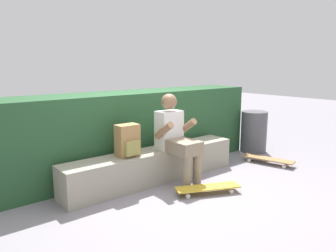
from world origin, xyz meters
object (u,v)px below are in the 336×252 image
Objects in this scene: skateboard_near_person at (208,188)px; backpack_on_bench at (128,141)px; person_skater at (176,136)px; trash_bin at (254,132)px; skateboard_beside_bench at (268,159)px; bench_main at (154,165)px.

backpack_on_bench is at bearing 130.29° from skateboard_near_person.
person_skater is at bearing 92.76° from skateboard_near_person.
trash_bin is (2.71, 0.09, -0.25)m from backpack_on_bench.
trash_bin is at bearing 22.52° from skateboard_near_person.
bench_main is at bearing 163.81° from skateboard_beside_bench.
skateboard_near_person and skateboard_beside_bench have the same top height.
bench_main is at bearing 106.93° from skateboard_near_person.
skateboard_beside_bench is 1.13× the size of trash_bin.
bench_main is at bearing 135.64° from person_skater.
bench_main is 0.58m from backpack_on_bench.
trash_bin is at bearing 7.68° from person_skater.
backpack_on_bench is (-0.65, 0.77, 0.54)m from skateboard_near_person.
skateboard_beside_bench is at bearing 8.41° from skateboard_near_person.
trash_bin is at bearing 54.16° from skateboard_beside_bench.
person_skater reaches higher than skateboard_near_person.
skateboard_near_person is 2.03× the size of backpack_on_bench.
skateboard_beside_bench is 2.06× the size of backpack_on_bench.
backpack_on_bench reaches higher than bench_main.
bench_main is 6.49× the size of backpack_on_bench.
person_skater reaches higher than trash_bin.
backpack_on_bench is 2.72m from trash_bin.
bench_main is at bearing 1.30° from backpack_on_bench.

